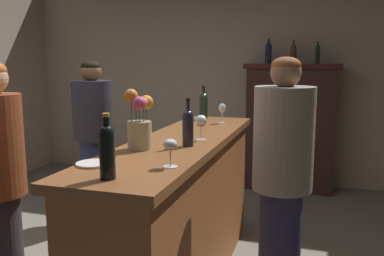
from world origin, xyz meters
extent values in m
cube|color=#BBAA92|center=(0.00, 2.90, 1.42)|extent=(5.36, 0.12, 2.84)
cube|color=#955228|center=(0.52, 0.03, 0.51)|extent=(0.50, 2.21, 1.02)
cube|color=brown|center=(0.52, 0.03, 1.05)|extent=(0.56, 2.31, 0.05)
cube|color=#37201E|center=(1.08, 2.59, 0.78)|extent=(1.05, 0.37, 1.57)
cube|color=#3D1B1B|center=(1.08, 2.59, 1.54)|extent=(1.13, 0.43, 0.06)
cylinder|color=#232330|center=(0.64, -0.18, 1.17)|extent=(0.07, 0.07, 0.19)
sphere|color=#232330|center=(0.64, -0.18, 1.26)|extent=(0.07, 0.07, 0.07)
cylinder|color=#232330|center=(0.64, -0.18, 1.31)|extent=(0.02, 0.02, 0.09)
cylinder|color=black|center=(0.64, -0.18, 1.36)|extent=(0.02, 0.02, 0.02)
cylinder|color=black|center=(0.52, -0.96, 1.18)|extent=(0.07, 0.07, 0.20)
sphere|color=black|center=(0.52, -0.96, 1.28)|extent=(0.07, 0.07, 0.07)
cylinder|color=black|center=(0.52, -0.96, 1.32)|extent=(0.03, 0.03, 0.07)
cylinder|color=gold|center=(0.52, -0.96, 1.36)|extent=(0.03, 0.03, 0.02)
cylinder|color=#1C3224|center=(0.40, 1.02, 1.17)|extent=(0.08, 0.08, 0.20)
sphere|color=#1C3224|center=(0.40, 1.02, 1.27)|extent=(0.08, 0.08, 0.08)
cylinder|color=#1C3224|center=(0.40, 1.02, 1.31)|extent=(0.03, 0.03, 0.09)
cylinder|color=black|center=(0.40, 1.02, 1.37)|extent=(0.03, 0.03, 0.02)
cylinder|color=white|center=(0.66, 0.03, 1.08)|extent=(0.07, 0.07, 0.00)
cylinder|color=white|center=(0.66, 0.03, 1.12)|extent=(0.01, 0.01, 0.09)
ellipsoid|color=white|center=(0.66, 0.03, 1.20)|extent=(0.08, 0.08, 0.08)
ellipsoid|color=maroon|center=(0.66, 0.03, 1.18)|extent=(0.06, 0.06, 0.03)
cylinder|color=white|center=(0.71, -0.69, 1.08)|extent=(0.07, 0.07, 0.00)
cylinder|color=white|center=(0.71, -0.69, 1.12)|extent=(0.01, 0.01, 0.08)
ellipsoid|color=white|center=(0.71, -0.69, 1.19)|extent=(0.07, 0.07, 0.06)
ellipsoid|color=maroon|center=(0.71, -0.69, 1.17)|extent=(0.06, 0.06, 0.02)
cylinder|color=white|center=(0.62, 0.81, 1.08)|extent=(0.06, 0.06, 0.00)
cylinder|color=white|center=(0.62, 0.81, 1.12)|extent=(0.01, 0.01, 0.09)
ellipsoid|color=white|center=(0.62, 0.81, 1.20)|extent=(0.06, 0.06, 0.08)
cylinder|color=tan|center=(0.39, -0.35, 1.16)|extent=(0.14, 0.14, 0.17)
cylinder|color=#38602D|center=(0.42, -0.35, 1.26)|extent=(0.01, 0.01, 0.18)
sphere|color=orange|center=(0.42, -0.35, 1.35)|extent=(0.06, 0.06, 0.06)
cylinder|color=#38602D|center=(0.42, -0.30, 1.26)|extent=(0.01, 0.01, 0.18)
sphere|color=orange|center=(0.42, -0.30, 1.35)|extent=(0.08, 0.08, 0.08)
cylinder|color=#38602D|center=(0.36, -0.32, 1.26)|extent=(0.01, 0.01, 0.16)
sphere|color=red|center=(0.36, -0.32, 1.34)|extent=(0.04, 0.04, 0.04)
cylinder|color=#38602D|center=(0.36, -0.38, 1.28)|extent=(0.01, 0.01, 0.22)
sphere|color=orange|center=(0.36, -0.38, 1.39)|extent=(0.08, 0.08, 0.08)
cylinder|color=#38602D|center=(0.42, -0.39, 1.26)|extent=(0.01, 0.01, 0.18)
sphere|color=#C14676|center=(0.42, -0.39, 1.35)|extent=(0.08, 0.08, 0.08)
cylinder|color=white|center=(0.33, -0.76, 1.08)|extent=(0.18, 0.18, 0.01)
cylinder|color=#1A243A|center=(0.79, 2.59, 1.68)|extent=(0.08, 0.08, 0.21)
sphere|color=#1A243A|center=(0.79, 2.59, 1.78)|extent=(0.08, 0.08, 0.08)
cylinder|color=#1A243A|center=(0.79, 2.59, 1.83)|extent=(0.03, 0.03, 0.09)
cylinder|color=gold|center=(0.79, 2.59, 1.88)|extent=(0.03, 0.03, 0.02)
cylinder|color=#4B2D12|center=(1.09, 2.59, 1.66)|extent=(0.07, 0.07, 0.18)
sphere|color=#4B2D12|center=(1.09, 2.59, 1.75)|extent=(0.07, 0.07, 0.07)
cylinder|color=#4B2D12|center=(1.09, 2.59, 1.80)|extent=(0.03, 0.03, 0.09)
cylinder|color=#AD201F|center=(1.09, 2.59, 1.85)|extent=(0.03, 0.03, 0.02)
cylinder|color=#183819|center=(1.36, 2.59, 1.66)|extent=(0.06, 0.06, 0.19)
sphere|color=#183819|center=(1.36, 2.59, 1.76)|extent=(0.06, 0.06, 0.06)
cylinder|color=#183819|center=(1.36, 2.59, 1.80)|extent=(0.02, 0.02, 0.07)
cylinder|color=gold|center=(1.36, 2.59, 1.84)|extent=(0.02, 0.02, 0.02)
cylinder|color=navy|center=(-0.74, 1.02, 0.41)|extent=(0.28, 0.28, 0.82)
cylinder|color=#2F2C36|center=(-0.74, 1.02, 1.11)|extent=(0.39, 0.39, 0.59)
sphere|color=brown|center=(-0.74, 1.02, 1.50)|extent=(0.20, 0.20, 0.20)
ellipsoid|color=black|center=(-0.74, 1.02, 1.54)|extent=(0.19, 0.19, 0.11)
cylinder|color=#322A31|center=(-0.44, -0.59, 0.39)|extent=(0.24, 0.24, 0.79)
cylinder|color=navy|center=(1.21, -0.12, 0.42)|extent=(0.25, 0.25, 0.84)
cylinder|color=gray|center=(1.21, -0.12, 1.14)|extent=(0.35, 0.35, 0.61)
sphere|color=#96664E|center=(1.21, -0.12, 1.53)|extent=(0.18, 0.18, 0.18)
ellipsoid|color=#965229|center=(1.21, -0.12, 1.57)|extent=(0.17, 0.17, 0.10)
camera|label=1|loc=(1.38, -2.49, 1.58)|focal=37.72mm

